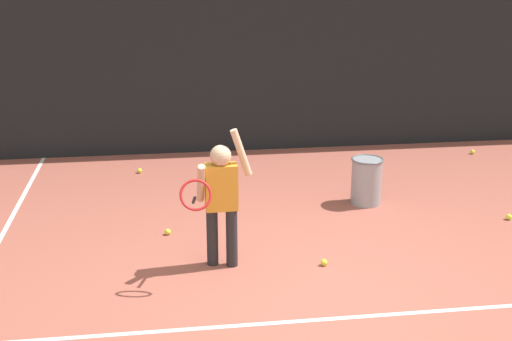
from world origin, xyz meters
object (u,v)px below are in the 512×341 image
ball_hopper (366,180)px  tennis_ball_7 (472,152)px  tennis_ball_2 (140,171)px  tennis_ball_0 (168,232)px  tennis_player (220,195)px  tennis_ball_1 (509,217)px  tennis_ball_5 (324,262)px

ball_hopper → tennis_ball_7: ball_hopper is taller
tennis_ball_2 → tennis_ball_7: bearing=2.6°
ball_hopper → tennis_ball_2: (-2.72, 1.53, -0.26)m
tennis_ball_2 → tennis_ball_7: 4.89m
tennis_ball_0 → tennis_ball_7: (4.53, 2.38, 0.00)m
tennis_player → tennis_ball_1: size_ratio=20.46×
tennis_ball_5 → tennis_ball_0: bearing=147.4°
tennis_ball_1 → tennis_ball_2: (-4.17, 2.25, 0.00)m
tennis_ball_2 → tennis_ball_5: bearing=-59.4°
tennis_player → tennis_ball_2: size_ratio=20.46×
tennis_player → tennis_ball_5: tennis_player is taller
tennis_player → tennis_ball_7: bearing=36.5°
tennis_player → tennis_ball_5: 1.21m
tennis_ball_7 → tennis_ball_2: bearing=-177.4°
tennis_ball_0 → tennis_ball_5: 1.76m
tennis_player → tennis_ball_7: (4.03, 3.19, -0.69)m
tennis_player → tennis_ball_2: 3.16m
tennis_ball_1 → tennis_ball_5: 2.49m
tennis_player → tennis_ball_0: tennis_player is taller
tennis_ball_1 → tennis_ball_0: bearing=178.5°
ball_hopper → tennis_ball_0: ball_hopper is taller
tennis_ball_0 → tennis_ball_1: size_ratio=1.00×
tennis_ball_7 → tennis_ball_1: bearing=-106.0°
tennis_ball_5 → tennis_ball_7: bearing=47.5°
tennis_player → tennis_ball_7: tennis_player is taller
ball_hopper → tennis_ball_5: size_ratio=8.52×
tennis_player → tennis_ball_5: bearing=-9.9°
tennis_player → ball_hopper: tennis_player is taller
tennis_ball_1 → tennis_ball_7: 2.58m
tennis_player → tennis_ball_1: tennis_player is taller
tennis_ball_0 → tennis_ball_5: same height
tennis_ball_0 → tennis_ball_2: same height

